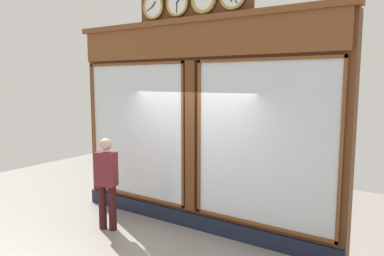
{
  "coord_description": "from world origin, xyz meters",
  "views": [
    {
      "loc": [
        -3.59,
        5.34,
        2.69
      ],
      "look_at": [
        0.0,
        0.0,
        1.86
      ],
      "focal_mm": 33.91,
      "sensor_mm": 36.0,
      "label": 1
    }
  ],
  "objects": [
    {
      "name": "shop_facade",
      "position": [
        -0.0,
        -0.12,
        1.94
      ],
      "size": [
        5.45,
        0.42,
        4.37
      ],
      "color": "#5B3319",
      "rests_on": "ground_plane"
    },
    {
      "name": "pedestrian",
      "position": [
        1.23,
        0.93,
        0.93
      ],
      "size": [
        0.41,
        0.32,
        1.69
      ],
      "color": "#3A1316",
      "rests_on": "ground_plane"
    }
  ]
}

